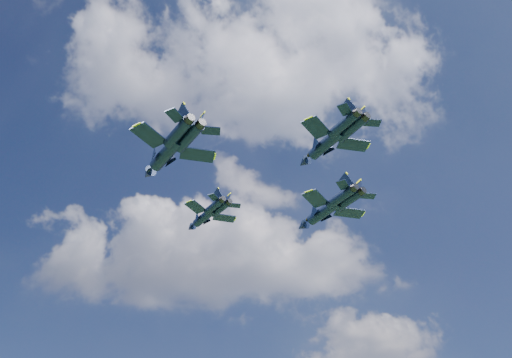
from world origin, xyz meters
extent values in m
cylinder|color=black|center=(-9.25, 13.05, 67.30)|extent=(6.18, 6.88, 1.55)
cone|color=black|center=(-12.48, 16.84, 67.30)|extent=(2.56, 2.65, 1.46)
ellipsoid|color=brown|center=(-11.09, 15.21, 67.77)|extent=(2.23, 2.41, 0.70)
cube|color=black|center=(-10.49, 9.74, 67.30)|extent=(3.81, 4.53, 0.15)
cube|color=black|center=(-5.79, 13.75, 67.30)|extent=(4.45, 3.36, 0.15)
cube|color=black|center=(-6.89, 6.84, 67.30)|extent=(1.96, 2.39, 0.12)
cube|color=black|center=(-3.49, 9.73, 67.30)|extent=(2.29, 1.70, 0.12)
cube|color=black|center=(-6.36, 8.19, 68.50)|extent=(2.10, 1.62, 2.58)
cube|color=black|center=(-4.92, 9.42, 68.50)|extent=(1.51, 2.31, 2.58)
cylinder|color=black|center=(-11.47, -10.09, 63.81)|extent=(7.53, 8.88, 1.95)
cone|color=black|center=(-15.33, -5.14, 63.81)|extent=(3.18, 3.35, 1.84)
ellipsoid|color=brown|center=(-13.67, -7.28, 64.40)|extent=(2.74, 3.09, 0.89)
cube|color=black|center=(-13.22, -14.20, 63.81)|extent=(4.93, 5.72, 0.19)
cube|color=black|center=(-7.07, -9.40, 63.81)|extent=(5.56, 4.08, 0.19)
cube|color=black|center=(-8.83, -18.06, 63.81)|extent=(2.54, 3.04, 0.15)
cube|color=black|center=(-4.39, -14.60, 63.81)|extent=(2.84, 2.05, 0.15)
cube|color=black|center=(-8.08, -16.38, 65.32)|extent=(2.56, 2.15, 3.26)
cube|color=black|center=(-6.21, -14.91, 65.32)|extent=(1.89, 2.97, 3.26)
cylinder|color=black|center=(12.41, 12.25, 67.03)|extent=(7.74, 8.93, 1.98)
cone|color=black|center=(8.41, 17.21, 67.03)|extent=(3.25, 3.39, 1.87)
ellipsoid|color=brown|center=(10.14, 15.07, 67.64)|extent=(2.81, 3.12, 0.90)
cube|color=black|center=(10.71, 8.06, 67.03)|extent=(4.95, 5.80, 0.20)
cube|color=black|center=(16.87, 13.03, 67.03)|extent=(5.66, 4.20, 0.20)
cube|color=black|center=(15.22, 4.22, 67.03)|extent=(2.55, 3.07, 0.15)
cube|color=black|center=(19.67, 7.81, 67.03)|extent=(2.90, 2.12, 0.15)
cube|color=black|center=(15.95, 5.94, 68.57)|extent=(2.63, 2.14, 3.31)
cube|color=black|center=(17.83, 7.46, 68.57)|extent=(1.92, 2.99, 3.31)
cylinder|color=black|center=(11.82, -9.96, 64.49)|extent=(6.53, 7.89, 1.72)
cone|color=black|center=(8.50, -5.54, 64.49)|extent=(2.78, 2.95, 1.62)
ellipsoid|color=brown|center=(9.93, -7.45, 65.01)|extent=(2.39, 2.74, 0.78)
cube|color=black|center=(10.23, -13.54, 64.49)|extent=(4.38, 5.03, 0.17)
cube|color=black|center=(15.71, -9.42, 64.49)|extent=(4.88, 3.53, 0.17)
cube|color=black|center=(14.03, -17.01, 64.49)|extent=(2.26, 2.68, 0.13)
cube|color=black|center=(17.99, -14.03, 64.49)|extent=(2.48, 1.77, 0.13)
cube|color=black|center=(14.71, -15.54, 65.82)|extent=(2.23, 1.93, 2.87)
cube|color=black|center=(16.39, -14.28, 65.82)|extent=(1.66, 2.63, 2.87)
camera|label=1|loc=(5.79, -74.12, 11.94)|focal=40.00mm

